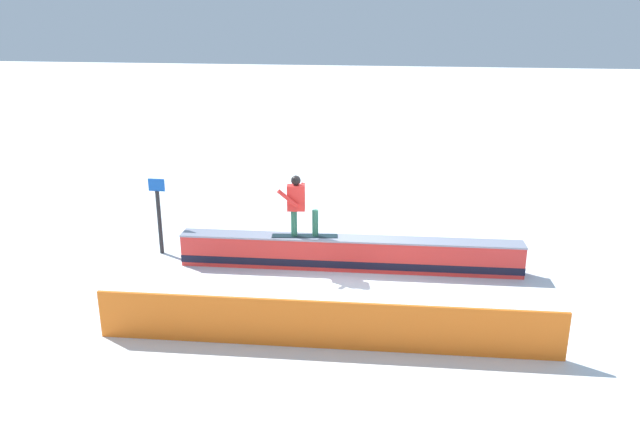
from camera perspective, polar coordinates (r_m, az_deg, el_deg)
The scene contains 5 objects.
ground_plane at distance 14.25m, azimuth 2.71°, elevation -5.15°, with size 120.00×120.00×0.00m, color white.
grind_box at distance 14.12m, azimuth 2.73°, elevation -3.86°, with size 7.84×0.97×0.76m.
snowboarder at distance 13.82m, azimuth -2.03°, elevation 0.90°, with size 1.53×0.54×1.44m.
safety_fence at distance 10.84m, azimuth 0.50°, elevation -10.33°, with size 8.20×0.06×0.90m, color orange.
trail_marker at distance 15.31m, azimuth -14.77°, elevation -0.04°, with size 0.40×0.10×1.89m.
Camera 1 is at (-1.44, 13.03, 5.59)m, focal length 34.37 mm.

